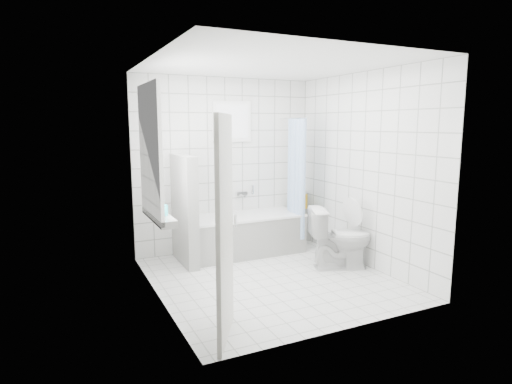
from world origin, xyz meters
TOP-DOWN VIEW (x-y plane):
  - ground at (0.00, 0.00)m, footprint 3.00×3.00m
  - ceiling at (0.00, 0.00)m, footprint 3.00×3.00m
  - wall_back at (0.00, 1.50)m, footprint 2.80×0.02m
  - wall_front at (0.00, -1.50)m, footprint 2.80×0.02m
  - wall_left at (-1.40, 0.00)m, footprint 0.02×3.00m
  - wall_right at (1.40, 0.00)m, footprint 0.02×3.00m
  - window_left at (-1.35, 0.30)m, footprint 0.01×0.90m
  - window_back at (0.10, 1.46)m, footprint 0.50×0.01m
  - window_sill at (-1.31, 0.30)m, footprint 0.18×1.02m
  - door at (-1.05, -1.13)m, footprint 0.43×0.72m
  - bathtub at (0.14, 1.12)m, footprint 1.72×0.77m
  - partition_wall at (-0.78, 1.07)m, footprint 0.15×0.85m
  - tiled_ledge at (1.28, 1.38)m, footprint 0.40×0.24m
  - toilet at (1.03, -0.03)m, footprint 0.92×0.71m
  - curtain_rod at (0.94, 1.10)m, footprint 0.02×0.80m
  - shower_curtain at (0.94, 0.97)m, footprint 0.14×0.48m
  - tub_faucet at (0.24, 1.46)m, footprint 0.18×0.06m
  - sill_bottles at (-1.30, 0.36)m, footprint 0.14×0.61m
  - ledge_bottles at (1.29, 1.33)m, footprint 0.20×0.16m

SIDE VIEW (x-z plane):
  - ground at x=0.00m, z-range 0.00..0.00m
  - tiled_ledge at x=1.28m, z-range 0.00..0.55m
  - bathtub at x=0.14m, z-range 0.00..0.58m
  - toilet at x=1.03m, z-range 0.00..0.83m
  - ledge_bottles at x=1.29m, z-range 0.55..0.79m
  - partition_wall at x=-0.78m, z-range 0.00..1.50m
  - tub_faucet at x=0.24m, z-range 0.82..0.88m
  - window_sill at x=-1.31m, z-range 0.82..0.90m
  - sill_bottles at x=-1.30m, z-range 0.89..1.09m
  - door at x=-1.05m, z-range 0.00..2.00m
  - shower_curtain at x=0.94m, z-range 0.21..1.99m
  - wall_back at x=0.00m, z-range 0.00..2.60m
  - wall_front at x=0.00m, z-range 0.00..2.60m
  - wall_left at x=-1.40m, z-range 0.00..2.60m
  - wall_right at x=1.40m, z-range 0.00..2.60m
  - window_left at x=-1.35m, z-range 0.90..2.30m
  - window_back at x=0.10m, z-range 1.70..2.20m
  - curtain_rod at x=0.94m, z-range 1.99..2.01m
  - ceiling at x=0.00m, z-range 2.60..2.60m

